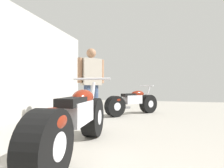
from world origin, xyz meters
TOP-DOWN VIEW (x-y plane):
  - ground_plane at (0.00, 3.11)m, footprint 14.92×14.92m
  - garage_partition_left at (-2.65, 3.11)m, footprint 0.08×6.84m
  - motorcycle_maroon_cruiser at (-0.39, 2.02)m, footprint 0.61×2.08m
  - motorcycle_black_naked at (-0.18, 5.19)m, footprint 1.38×1.58m
  - mechanic_in_blue at (-1.04, 4.10)m, footprint 0.57×0.60m

SIDE VIEW (x-z plane):
  - ground_plane at x=0.00m, z-range 0.00..0.00m
  - motorcycle_black_naked at x=-0.18m, z-range -0.08..0.80m
  - motorcycle_maroon_cruiser at x=-0.39m, z-range -0.08..0.88m
  - mechanic_in_blue at x=-1.04m, z-range 0.12..1.91m
  - garage_partition_left at x=-2.65m, z-range 0.00..2.75m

